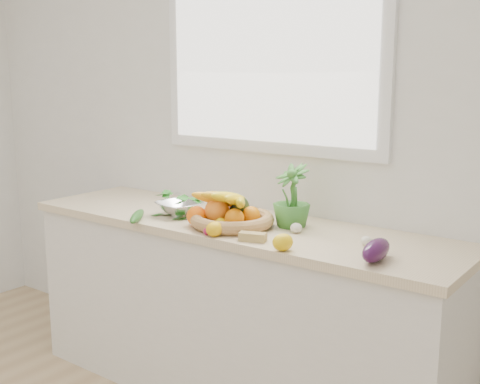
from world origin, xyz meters
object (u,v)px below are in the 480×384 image
Objects in this scene: potted_herb at (292,197)px; colander_with_spinach at (180,204)px; fruit_basket at (232,215)px; eggplant at (376,250)px; cucumber at (137,216)px; apple at (217,213)px.

colander_with_spinach is at bearing -165.08° from potted_herb.
colander_with_spinach is (-0.34, 0.02, 0.00)m from fruit_basket.
fruit_basket reaches higher than colander_with_spinach.
cucumber is at bearing -175.37° from eggplant.
cucumber is 0.22m from colander_with_spinach.
cucumber is 0.47m from fruit_basket.
colander_with_spinach is (-0.56, -0.15, -0.08)m from potted_herb.
apple is 0.22m from colander_with_spinach.
eggplant is 1.19m from cucumber.
eggplant is 0.76m from fruit_basket.
eggplant is 0.52× the size of fruit_basket.
apple is at bearing 34.93° from cucumber.
cucumber is at bearing -156.56° from fruit_basket.
eggplant is at bearing -25.48° from potted_herb.
potted_herb is 0.58m from colander_with_spinach.
potted_herb is (0.33, 0.13, 0.09)m from apple.
eggplant is 0.60m from potted_herb.
cucumber is 0.75m from potted_herb.
eggplant is 0.80× the size of colander_with_spinach.
colander_with_spinach is at bearing -175.08° from apple.
eggplant is 0.86× the size of cucumber.
potted_herb is at bearing 21.17° from apple.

